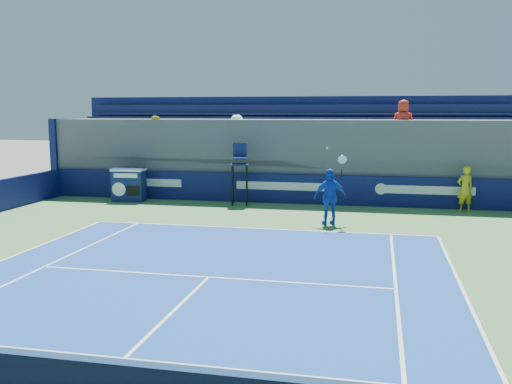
% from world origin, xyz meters
% --- Properties ---
extents(ball_person, '(0.73, 0.60, 1.71)m').
position_xyz_m(ball_person, '(6.86, 16.60, 0.87)').
color(ball_person, gold).
rests_on(ball_person, apron).
extents(back_hoarding, '(20.40, 0.21, 1.20)m').
position_xyz_m(back_hoarding, '(0.00, 17.10, 0.60)').
color(back_hoarding, '#0D1249').
rests_on(back_hoarding, ground).
extents(match_clock, '(1.38, 0.83, 1.40)m').
position_xyz_m(match_clock, '(-6.44, 16.27, 0.74)').
color(match_clock, '#101B51').
rests_on(match_clock, ground).
extents(umpire_chair, '(0.83, 0.83, 2.48)m').
position_xyz_m(umpire_chair, '(-1.71, 16.34, 1.53)').
color(umpire_chair, black).
rests_on(umpire_chair, ground).
extents(tennis_player, '(1.18, 0.82, 2.57)m').
position_xyz_m(tennis_player, '(2.16, 13.02, 0.95)').
color(tennis_player, '#1542B0').
rests_on(tennis_player, apron).
extents(stadium_seating, '(21.00, 4.05, 4.40)m').
position_xyz_m(stadium_seating, '(-0.00, 19.15, 1.84)').
color(stadium_seating, '#535258').
rests_on(stadium_seating, ground).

